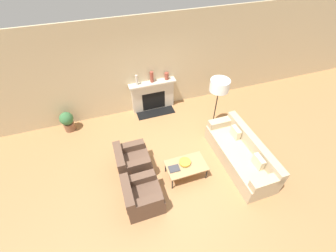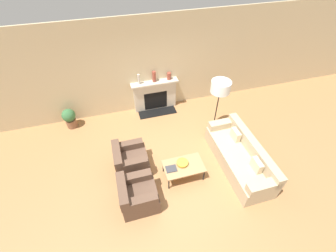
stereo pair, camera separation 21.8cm
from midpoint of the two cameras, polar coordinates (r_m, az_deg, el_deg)
ground_plane at (r=5.77m, az=3.17°, el=-11.26°), size 18.00×18.00×0.00m
wall_back at (r=6.81m, az=-3.82°, el=14.86°), size 18.00×0.06×2.90m
fireplace at (r=7.22m, az=-2.44°, el=7.72°), size 1.46×0.59×1.00m
couch at (r=5.95m, az=18.84°, el=-7.47°), size 0.83×2.21×0.76m
armchair_near at (r=5.07m, az=-6.54°, el=-17.04°), size 0.79×0.77×0.76m
armchair_far at (r=5.61m, az=-8.45°, el=-8.69°), size 0.79×0.77×0.76m
coffee_table at (r=5.40m, az=5.15°, el=-10.22°), size 0.95×0.58×0.39m
bowl at (r=5.37m, az=4.85°, el=-9.30°), size 0.27×0.27×0.07m
book at (r=5.29m, az=2.03°, el=-10.83°), size 0.26×0.20×0.02m
floor_lamp at (r=5.97m, az=14.21°, el=9.16°), size 0.51×0.51×1.67m
mantel_vase_left at (r=6.79m, az=-6.49°, el=11.73°), size 0.08×0.08×0.31m
mantel_vase_center_left at (r=6.86m, az=-2.63°, el=12.41°), size 0.11×0.11×0.33m
mantel_vase_center_right at (r=6.99m, az=1.17°, el=12.56°), size 0.13×0.13×0.22m
potted_plant at (r=7.16m, az=-22.94°, el=1.96°), size 0.38×0.38×0.63m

